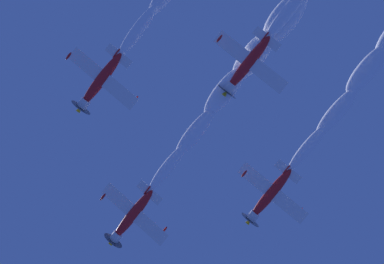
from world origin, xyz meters
name	(u,v)px	position (x,y,z in m)	size (l,w,h in m)	color
airplane_lead	(132,216)	(3.34, -1.06, 76.66)	(8.29, 8.85, 3.67)	red
airplane_left_wingman	(100,81)	(-5.54, 12.11, 77.00)	(8.30, 8.97, 3.30)	red
airplane_right_wingman	(269,195)	(-9.34, -10.72, 77.40)	(8.30, 9.07, 3.24)	red
airplane_slot_tail	(247,65)	(-18.11, 1.99, 76.60)	(8.30, 9.05, 3.16)	red
smoke_trail_lead	(266,39)	(-21.47, 2.31, 78.04)	(33.51, 6.85, 4.26)	white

